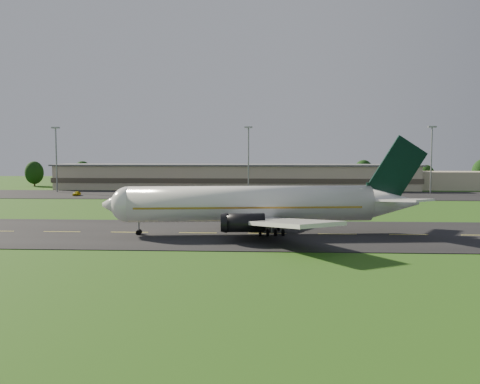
{
  "coord_description": "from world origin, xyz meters",
  "views": [
    {
      "loc": [
        11.2,
        -83.49,
        13.26
      ],
      "look_at": [
        6.29,
        8.0,
        6.0
      ],
      "focal_mm": 40.0,
      "sensor_mm": 36.0,
      "label": 1
    }
  ],
  "objects_px": {
    "light_mast_centre": "(248,151)",
    "service_vehicle_d": "(357,194)",
    "service_vehicle_a": "(77,193)",
    "service_vehicle_c": "(338,194)",
    "light_mast_west": "(56,151)",
    "airliner": "(256,205)",
    "terminal": "(254,177)",
    "light_mast_east": "(431,151)",
    "service_vehicle_b": "(168,191)"
  },
  "relations": [
    {
      "from": "light_mast_centre",
      "to": "service_vehicle_d",
      "type": "distance_m",
      "value": 35.35
    },
    {
      "from": "service_vehicle_a",
      "to": "service_vehicle_c",
      "type": "height_order",
      "value": "service_vehicle_c"
    },
    {
      "from": "service_vehicle_a",
      "to": "service_vehicle_d",
      "type": "xyz_separation_m",
      "value": [
        80.04,
        1.1,
        0.09
      ]
    },
    {
      "from": "light_mast_west",
      "to": "service_vehicle_c",
      "type": "bearing_deg",
      "value": -7.15
    },
    {
      "from": "airliner",
      "to": "light_mast_west",
      "type": "height_order",
      "value": "light_mast_west"
    },
    {
      "from": "terminal",
      "to": "service_vehicle_d",
      "type": "distance_m",
      "value": 41.02
    },
    {
      "from": "light_mast_west",
      "to": "light_mast_east",
      "type": "distance_m",
      "value": 115.0
    },
    {
      "from": "terminal",
      "to": "service_vehicle_b",
      "type": "distance_m",
      "value": 32.93
    },
    {
      "from": "light_mast_west",
      "to": "service_vehicle_a",
      "type": "bearing_deg",
      "value": -49.96
    },
    {
      "from": "terminal",
      "to": "service_vehicle_c",
      "type": "relative_size",
      "value": 32.21
    },
    {
      "from": "light_mast_centre",
      "to": "service_vehicle_a",
      "type": "bearing_deg",
      "value": -165.03
    },
    {
      "from": "terminal",
      "to": "service_vehicle_b",
      "type": "xyz_separation_m",
      "value": [
        -25.35,
        -20.77,
        -3.27
      ]
    },
    {
      "from": "service_vehicle_b",
      "to": "terminal",
      "type": "bearing_deg",
      "value": -67.88
    },
    {
      "from": "service_vehicle_a",
      "to": "service_vehicle_b",
      "type": "xyz_separation_m",
      "value": [
        25.05,
        8.51,
        0.0
      ]
    },
    {
      "from": "light_mast_east",
      "to": "service_vehicle_a",
      "type": "bearing_deg",
      "value": -172.82
    },
    {
      "from": "light_mast_centre",
      "to": "light_mast_east",
      "type": "bearing_deg",
      "value": 0.0
    },
    {
      "from": "service_vehicle_a",
      "to": "service_vehicle_c",
      "type": "relative_size",
      "value": 0.81
    },
    {
      "from": "service_vehicle_b",
      "to": "service_vehicle_d",
      "type": "relative_size",
      "value": 0.77
    },
    {
      "from": "airliner",
      "to": "light_mast_west",
      "type": "bearing_deg",
      "value": 122.28
    },
    {
      "from": "light_mast_west",
      "to": "terminal",
      "type": "bearing_deg",
      "value": 14.76
    },
    {
      "from": "light_mast_east",
      "to": "service_vehicle_d",
      "type": "relative_size",
      "value": 4.13
    },
    {
      "from": "light_mast_west",
      "to": "service_vehicle_a",
      "type": "relative_size",
      "value": 5.59
    },
    {
      "from": "light_mast_centre",
      "to": "service_vehicle_c",
      "type": "xyz_separation_m",
      "value": [
        25.98,
        -10.78,
        -12.01
      ]
    },
    {
      "from": "airliner",
      "to": "service_vehicle_c",
      "type": "bearing_deg",
      "value": 66.03
    },
    {
      "from": "terminal",
      "to": "service_vehicle_a",
      "type": "height_order",
      "value": "terminal"
    },
    {
      "from": "service_vehicle_c",
      "to": "light_mast_east",
      "type": "bearing_deg",
      "value": 45.41
    },
    {
      "from": "service_vehicle_c",
      "to": "service_vehicle_d",
      "type": "height_order",
      "value": "service_vehicle_d"
    },
    {
      "from": "light_mast_east",
      "to": "service_vehicle_c",
      "type": "xyz_separation_m",
      "value": [
        -29.02,
        -10.78,
        -12.01
      ]
    },
    {
      "from": "service_vehicle_a",
      "to": "service_vehicle_d",
      "type": "bearing_deg",
      "value": 1.06
    },
    {
      "from": "service_vehicle_b",
      "to": "service_vehicle_d",
      "type": "distance_m",
      "value": 55.48
    },
    {
      "from": "airliner",
      "to": "light_mast_west",
      "type": "relative_size",
      "value": 2.52
    },
    {
      "from": "terminal",
      "to": "service_vehicle_a",
      "type": "xyz_separation_m",
      "value": [
        -50.4,
        -29.28,
        -3.27
      ]
    },
    {
      "from": "airliner",
      "to": "terminal",
      "type": "relative_size",
      "value": 0.35
    },
    {
      "from": "airliner",
      "to": "terminal",
      "type": "xyz_separation_m",
      "value": [
        -2.86,
        96.09,
        -0.67
      ]
    },
    {
      "from": "light_mast_west",
      "to": "service_vehicle_d",
      "type": "xyz_separation_m",
      "value": [
        91.04,
        -11.99,
        -11.92
      ]
    },
    {
      "from": "light_mast_centre",
      "to": "light_mast_west",
      "type": "bearing_deg",
      "value": 180.0
    },
    {
      "from": "service_vehicle_c",
      "to": "service_vehicle_d",
      "type": "xyz_separation_m",
      "value": [
        5.06,
        -1.21,
        0.09
      ]
    },
    {
      "from": "airliner",
      "to": "service_vehicle_d",
      "type": "distance_m",
      "value": 73.1
    },
    {
      "from": "light_mast_west",
      "to": "service_vehicle_a",
      "type": "distance_m",
      "value": 20.91
    },
    {
      "from": "airliner",
      "to": "service_vehicle_c",
      "type": "xyz_separation_m",
      "value": [
        21.72,
        69.12,
        -3.94
      ]
    },
    {
      "from": "terminal",
      "to": "service_vehicle_d",
      "type": "height_order",
      "value": "terminal"
    },
    {
      "from": "service_vehicle_a",
      "to": "service_vehicle_b",
      "type": "distance_m",
      "value": 26.46
    },
    {
      "from": "airliner",
      "to": "service_vehicle_b",
      "type": "bearing_deg",
      "value": 104.0
    },
    {
      "from": "light_mast_east",
      "to": "light_mast_centre",
      "type": "bearing_deg",
      "value": 180.0
    },
    {
      "from": "service_vehicle_b",
      "to": "airliner",
      "type": "bearing_deg",
      "value": -176.69
    },
    {
      "from": "light_mast_west",
      "to": "service_vehicle_d",
      "type": "height_order",
      "value": "light_mast_west"
    },
    {
      "from": "light_mast_centre",
      "to": "airliner",
      "type": "bearing_deg",
      "value": -86.95
    },
    {
      "from": "airliner",
      "to": "light_mast_east",
      "type": "height_order",
      "value": "light_mast_east"
    },
    {
      "from": "light_mast_centre",
      "to": "service_vehicle_a",
      "type": "relative_size",
      "value": 5.59
    },
    {
      "from": "service_vehicle_a",
      "to": "light_mast_west",
      "type": "bearing_deg",
      "value": 130.31
    }
  ]
}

